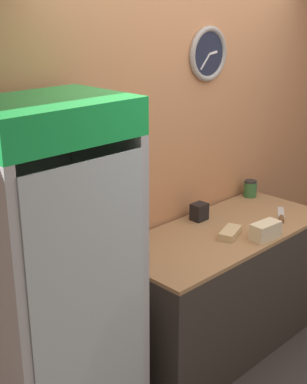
{
  "coord_description": "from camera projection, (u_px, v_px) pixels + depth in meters",
  "views": [
    {
      "loc": [
        -2.65,
        -1.12,
        2.32
      ],
      "look_at": [
        -0.64,
        0.92,
        1.31
      ],
      "focal_mm": 50.0,
      "sensor_mm": 36.0,
      "label": 1
    }
  ],
  "objects": [
    {
      "name": "wall_back",
      "position": [
        181.0,
        151.0,
        3.7
      ],
      "size": [
        5.2,
        0.09,
        2.7
      ],
      "color": "tan",
      "rests_on": "ground_plane"
    },
    {
      "name": "prep_counter",
      "position": [
        221.0,
        288.0,
        3.74
      ],
      "size": [
        1.62,
        0.7,
        0.88
      ],
      "color": "#332D28",
      "rests_on": "ground_plane"
    },
    {
      "name": "beverage_cooler",
      "position": [
        47.0,
        269.0,
        2.71
      ],
      "size": [
        0.76,
        0.63,
        1.92
      ],
      "color": "#B2B7BC",
      "rests_on": "ground_plane"
    },
    {
      "name": "sandwich_stack_bottom",
      "position": [
        265.0,
        235.0,
        3.45
      ],
      "size": [
        0.22,
        0.12,
        0.06
      ],
      "color": "beige",
      "rests_on": "prep_counter"
    },
    {
      "name": "sandwich_stack_middle",
      "position": [
        266.0,
        227.0,
        3.43
      ],
      "size": [
        0.22,
        0.12,
        0.06
      ],
      "color": "beige",
      "rests_on": "sandwich_stack_bottom"
    },
    {
      "name": "sandwich_flat_left",
      "position": [
        230.0,
        233.0,
        3.49
      ],
      "size": [
        0.23,
        0.16,
        0.05
      ],
      "color": "tan",
      "rests_on": "prep_counter"
    },
    {
      "name": "chefs_knife",
      "position": [
        281.0,
        216.0,
        3.8
      ],
      "size": [
        0.28,
        0.21,
        0.02
      ],
      "color": "silver",
      "rests_on": "prep_counter"
    },
    {
      "name": "condiment_jar",
      "position": [
        250.0,
        189.0,
        4.2
      ],
      "size": [
        0.1,
        0.1,
        0.13
      ],
      "color": "#336B38",
      "rests_on": "prep_counter"
    },
    {
      "name": "napkin_dispenser",
      "position": [
        199.0,
        212.0,
        3.75
      ],
      "size": [
        0.11,
        0.09,
        0.12
      ],
      "color": "black",
      "rests_on": "prep_counter"
    }
  ]
}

